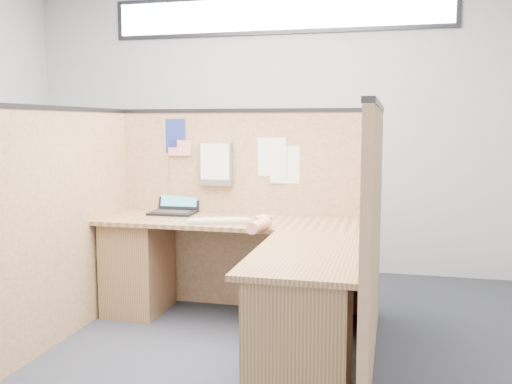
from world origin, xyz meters
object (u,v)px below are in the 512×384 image
(keyboard, at_px, (219,221))
(mouse, at_px, (264,222))
(laptop, at_px, (176,205))
(l_desk, at_px, (244,282))

(keyboard, bearing_deg, mouse, -21.16)
(laptop, xyz_separation_m, mouse, (0.79, -0.38, -0.04))
(l_desk, bearing_deg, mouse, 71.32)
(l_desk, height_order, mouse, mouse)
(laptop, height_order, mouse, laptop)
(keyboard, xyz_separation_m, mouse, (0.32, -0.01, 0.01))
(mouse, bearing_deg, laptop, 154.30)
(l_desk, xyz_separation_m, laptop, (-0.71, 0.61, 0.40))
(laptop, bearing_deg, mouse, -26.74)
(laptop, relative_size, keyboard, 0.72)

